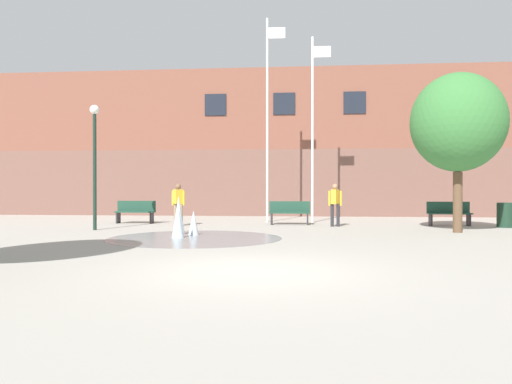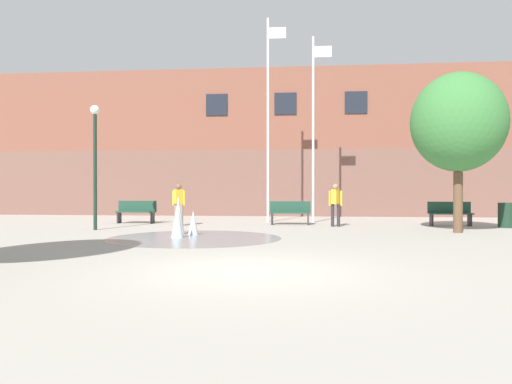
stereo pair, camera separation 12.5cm
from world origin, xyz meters
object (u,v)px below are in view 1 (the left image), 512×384
(lamp_post_left_lane, at_px, (95,149))
(street_tree_near_building, at_px, (458,123))
(park_bench_far_right, at_px, (449,213))
(flagpole_left, at_px, (268,114))
(trash_can, at_px, (505,215))
(flagpole_right, at_px, (313,124))
(park_bench_left_of_flagpoles, at_px, (135,211))
(park_bench_under_right_flagpole, at_px, (290,212))
(teen_by_trashcan, at_px, (335,201))
(adult_watching, at_px, (178,201))

(lamp_post_left_lane, distance_m, street_tree_near_building, 12.07)
(park_bench_far_right, bearing_deg, flagpole_left, 169.61)
(flagpole_left, xyz_separation_m, trash_can, (8.78, -1.97, -4.07))
(street_tree_near_building, bearing_deg, flagpole_right, 136.79)
(park_bench_left_of_flagpoles, distance_m, park_bench_under_right_flagpole, 6.27)
(teen_by_trashcan, relative_size, adult_watching, 1.00)
(park_bench_far_right, height_order, flagpole_right, flagpole_right)
(street_tree_near_building, bearing_deg, lamp_post_left_lane, -179.20)
(street_tree_near_building, bearing_deg, park_bench_under_right_flagpole, 151.58)
(park_bench_left_of_flagpoles, relative_size, park_bench_far_right, 1.00)
(teen_by_trashcan, height_order, flagpole_left, flagpole_left)
(flagpole_left, distance_m, trash_can, 9.88)
(park_bench_left_of_flagpoles, relative_size, street_tree_near_building, 0.31)
(flagpole_left, bearing_deg, street_tree_near_building, -33.57)
(flagpole_right, height_order, lamp_post_left_lane, flagpole_right)
(teen_by_trashcan, distance_m, trash_can, 6.15)
(park_bench_left_of_flagpoles, distance_m, flagpole_right, 8.15)
(flagpole_left, relative_size, trash_can, 9.49)
(park_bench_left_of_flagpoles, xyz_separation_m, trash_can, (14.11, -0.85, -0.03))
(park_bench_under_right_flagpole, relative_size, teen_by_trashcan, 1.01)
(lamp_post_left_lane, height_order, street_tree_near_building, street_tree_near_building)
(adult_watching, bearing_deg, park_bench_far_right, -38.54)
(street_tree_near_building, bearing_deg, teen_by_trashcan, 150.55)
(adult_watching, bearing_deg, flagpole_right, -19.76)
(flagpole_left, xyz_separation_m, lamp_post_left_lane, (-5.62, -4.43, -1.77))
(trash_can, bearing_deg, street_tree_near_building, -135.83)
(flagpole_left, bearing_deg, lamp_post_left_lane, -141.72)
(lamp_post_left_lane, bearing_deg, park_bench_far_right, 14.01)
(park_bench_under_right_flagpole, relative_size, trash_can, 1.78)
(park_bench_under_right_flagpole, height_order, park_bench_far_right, same)
(teen_by_trashcan, relative_size, lamp_post_left_lane, 0.37)
(teen_by_trashcan, relative_size, flagpole_right, 0.21)
(trash_can, bearing_deg, flagpole_left, 167.33)
(adult_watching, distance_m, street_tree_near_building, 10.18)
(trash_can, relative_size, street_tree_near_building, 0.18)
(adult_watching, xyz_separation_m, flagpole_left, (3.23, 2.37, 3.59))
(park_bench_far_right, xyz_separation_m, street_tree_near_building, (-0.58, -2.98, 3.06))
(park_bench_under_right_flagpole, height_order, teen_by_trashcan, teen_by_trashcan)
(park_bench_under_right_flagpole, distance_m, trash_can, 7.87)
(park_bench_left_of_flagpoles, distance_m, lamp_post_left_lane, 4.02)
(teen_by_trashcan, height_order, street_tree_near_building, street_tree_near_building)
(park_bench_under_right_flagpole, bearing_deg, trash_can, -4.93)
(adult_watching, distance_m, flagpole_left, 5.38)
(adult_watching, bearing_deg, trash_can, -42.71)
(park_bench_far_right, bearing_deg, lamp_post_left_lane, -165.99)
(flagpole_left, xyz_separation_m, flagpole_right, (1.89, 0.00, -0.42))
(park_bench_under_right_flagpole, xyz_separation_m, flagpole_right, (0.94, 1.30, 3.62))
(park_bench_left_of_flagpoles, relative_size, flagpole_right, 0.21)
(park_bench_left_of_flagpoles, xyz_separation_m, park_bench_under_right_flagpole, (6.27, -0.17, 0.00))
(flagpole_left, relative_size, street_tree_near_building, 1.66)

